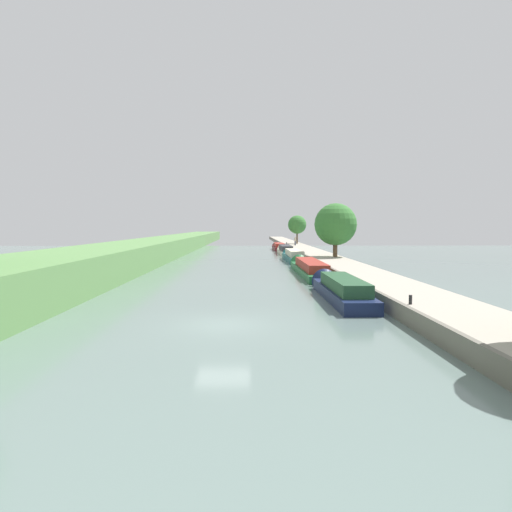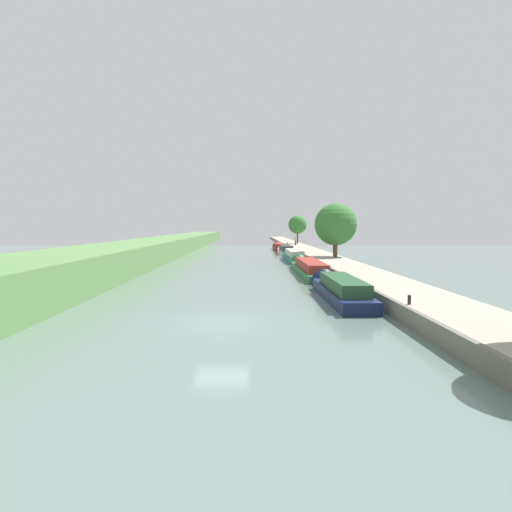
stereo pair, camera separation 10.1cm
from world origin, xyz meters
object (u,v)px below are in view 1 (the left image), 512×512
at_px(narrowboat_teal, 293,256).
at_px(mooring_bollard_near, 410,300).
at_px(narrowboat_cream, 285,250).
at_px(mooring_bollard_far, 287,243).
at_px(narrowboat_green, 308,268).
at_px(narrowboat_navy, 340,289).
at_px(narrowboat_maroon, 279,247).
at_px(person_walking, 295,241).

height_order(narrowboat_teal, mooring_bollard_near, narrowboat_teal).
height_order(narrowboat_cream, mooring_bollard_far, narrowboat_cream).
bearing_deg(mooring_bollard_far, narrowboat_green, -92.49).
height_order(narrowboat_navy, narrowboat_green, narrowboat_navy).
bearing_deg(mooring_bollard_far, narrowboat_navy, -91.90).
xyz_separation_m(mooring_bollard_near, mooring_bollard_far, (0.00, 67.15, 0.00)).
xyz_separation_m(narrowboat_green, narrowboat_teal, (0.12, 15.52, 0.05)).
distance_m(narrowboat_teal, mooring_bollard_far, 30.72).
relative_size(narrowboat_navy, narrowboat_cream, 0.96).
height_order(narrowboat_maroon, mooring_bollard_far, narrowboat_maroon).
distance_m(narrowboat_green, mooring_bollard_near, 21.07).
height_order(narrowboat_navy, narrowboat_maroon, narrowboat_navy).
bearing_deg(mooring_bollard_far, person_walking, -72.96).
bearing_deg(mooring_bollard_near, narrowboat_maroon, 91.85).
bearing_deg(mooring_bollard_near, narrowboat_green, 95.46).
bearing_deg(mooring_bollard_near, person_walking, 88.85).
relative_size(person_walking, mooring_bollard_near, 3.69).
relative_size(narrowboat_green, narrowboat_teal, 1.20).
distance_m(narrowboat_teal, narrowboat_cream, 14.14).
height_order(narrowboat_cream, narrowboat_maroon, narrowboat_cream).
xyz_separation_m(narrowboat_teal, narrowboat_cream, (0.12, 14.14, -0.03)).
height_order(narrowboat_green, mooring_bollard_near, narrowboat_green).
xyz_separation_m(narrowboat_green, person_walking, (3.27, 42.06, 1.14)).
relative_size(narrowboat_green, person_walking, 9.53).
relative_size(narrowboat_teal, mooring_bollard_far, 29.29).
height_order(narrowboat_navy, mooring_bollard_near, narrowboat_navy).
bearing_deg(mooring_bollard_near, narrowboat_cream, 92.00).
distance_m(narrowboat_green, mooring_bollard_far, 46.23).
height_order(narrowboat_teal, person_walking, person_walking).
relative_size(narrowboat_green, mooring_bollard_near, 35.15).
distance_m(narrowboat_cream, mooring_bollard_far, 16.63).
relative_size(mooring_bollard_near, mooring_bollard_far, 1.00).
relative_size(narrowboat_green, mooring_bollard_far, 35.15).
relative_size(narrowboat_cream, narrowboat_maroon, 1.07).
relative_size(narrowboat_navy, narrowboat_maroon, 1.03).
bearing_deg(narrowboat_navy, narrowboat_teal, 89.76).
bearing_deg(narrowboat_teal, narrowboat_green, -90.45).
xyz_separation_m(person_walking, mooring_bollard_near, (-1.26, -63.04, -0.65)).
relative_size(narrowboat_cream, person_walking, 7.13).
height_order(narrowboat_teal, mooring_bollard_far, narrowboat_teal).
xyz_separation_m(narrowboat_green, mooring_bollard_far, (2.01, 46.18, 0.49)).
relative_size(narrowboat_cream, mooring_bollard_far, 26.32).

